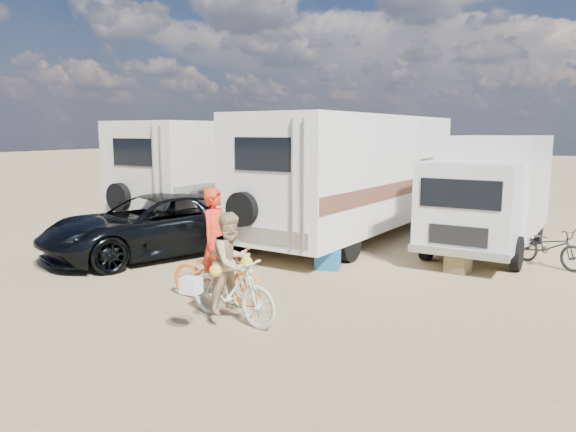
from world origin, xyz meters
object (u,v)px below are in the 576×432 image
at_px(dark_suv, 153,225).
at_px(bike_woman, 232,288).
at_px(rv_left, 229,174).
at_px(bike_man, 217,275).
at_px(rider_man, 216,250).
at_px(rider_woman, 232,273).
at_px(bike_parked, 549,246).
at_px(cooler, 328,260).
at_px(box_truck, 489,194).
at_px(rv_main, 352,178).
at_px(crate, 458,264).

height_order(dark_suv, bike_woman, dark_suv).
bearing_deg(rv_left, bike_woman, -51.98).
relative_size(dark_suv, bike_man, 2.86).
bearing_deg(rider_man, rv_left, 31.34).
height_order(bike_woman, rider_man, rider_man).
bearing_deg(rider_man, dark_suv, 56.11).
xyz_separation_m(rv_left, dark_suv, (0.68, -4.65, -0.91)).
relative_size(bike_man, rider_man, 1.00).
distance_m(rider_woman, bike_parked, 7.78).
bearing_deg(cooler, rv_left, 131.64).
bearing_deg(box_truck, dark_suv, -145.13).
distance_m(rv_main, rider_woman, 7.49).
height_order(rider_man, rider_woman, rider_man).
bearing_deg(dark_suv, bike_woman, -11.79).
bearing_deg(bike_man, bike_parked, -43.62).
height_order(dark_suv, bike_man, dark_suv).
xyz_separation_m(rider_man, cooler, (0.95, 3.03, -0.74)).
bearing_deg(rider_man, rv_main, -1.21).
relative_size(rider_woman, bike_parked, 0.92).
bearing_deg(bike_woman, rider_man, 58.91).
xyz_separation_m(rider_woman, crate, (2.81, 4.79, -0.63)).
distance_m(box_truck, crate, 2.85).
relative_size(rv_main, crate, 18.73).
bearing_deg(bike_parked, rider_man, 169.81).
xyz_separation_m(dark_suv, cooler, (4.42, 0.62, -0.54)).
bearing_deg(cooler, box_truck, 39.60).
bearing_deg(rv_main, bike_parked, -4.96).
relative_size(dark_suv, bike_woman, 2.94).
bearing_deg(bike_parked, rv_main, 111.95).
xyz_separation_m(rv_main, rider_woman, (0.57, -7.41, -0.94)).
xyz_separation_m(dark_suv, rider_woman, (4.28, -3.19, 0.05)).
distance_m(bike_woman, crate, 5.57).
xyz_separation_m(rv_main, crate, (3.38, -2.61, -1.56)).
height_order(rv_main, bike_parked, rv_main).
xyz_separation_m(rv_main, bike_parked, (5.16, -1.13, -1.28)).
height_order(rv_left, box_truck, rv_left).
height_order(rider_man, bike_parked, rider_man).
bearing_deg(bike_woman, bike_parked, -23.33).
xyz_separation_m(rv_main, rv_left, (-4.39, 0.43, -0.08)).
relative_size(dark_suv, bike_parked, 3.09).
xyz_separation_m(bike_woman, cooler, (0.14, 3.81, -0.34)).
relative_size(rv_main, rider_man, 4.55).
bearing_deg(rv_left, cooler, -32.61).
xyz_separation_m(rider_man, rider_woman, (0.81, -0.78, -0.14)).
distance_m(bike_woman, cooler, 3.83).
bearing_deg(crate, bike_man, -132.08).
bearing_deg(bike_woman, dark_suv, 66.15).
relative_size(rv_left, bike_woman, 4.40).
distance_m(box_truck, cooler, 4.77).
bearing_deg(bike_woman, rv_left, 45.17).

